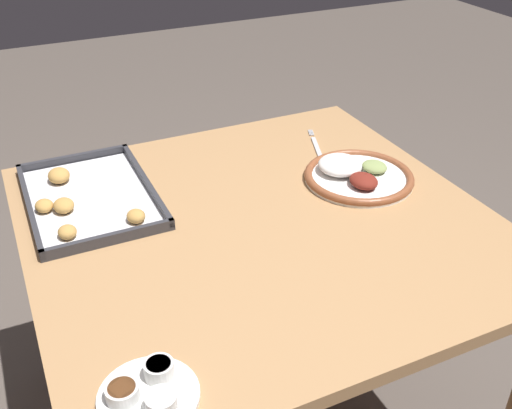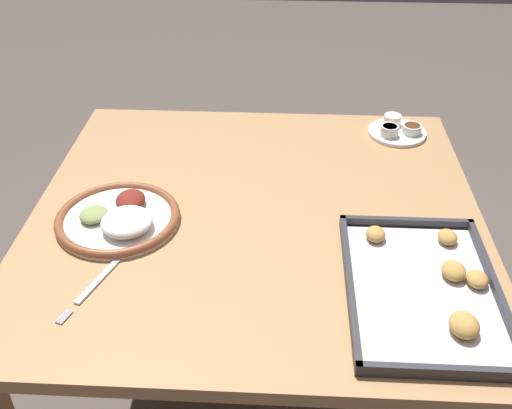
% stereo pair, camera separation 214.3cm
% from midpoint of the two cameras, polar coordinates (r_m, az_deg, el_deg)
% --- Properties ---
extents(ground_plane, '(8.00, 8.00, 0.00)m').
position_cam_midpoint_polar(ground_plane, '(1.49, -16.67, -51.56)').
color(ground_plane, '#564C44').
extents(dining_table, '(0.98, 1.01, 0.70)m').
position_cam_midpoint_polar(dining_table, '(0.90, -26.16, -48.26)').
color(dining_table, '#AD7F51').
rests_on(dining_table, ground_plane).
extents(dinner_plate, '(0.27, 0.27, 0.05)m').
position_cam_midpoint_polar(dinner_plate, '(0.94, -52.25, -40.34)').
color(dinner_plate, white).
rests_on(dinner_plate, dining_table).
extents(fork, '(0.21, 0.09, 0.00)m').
position_cam_midpoint_polar(fork, '(0.97, -62.94, -48.48)').
color(fork, silver).
rests_on(fork, dining_table).
extents(saucer_plate, '(0.16, 0.16, 0.04)m').
position_cam_midpoint_polar(saucer_plate, '(0.86, 8.87, -25.56)').
color(saucer_plate, white).
rests_on(saucer_plate, dining_table).
extents(baking_tray, '(0.41, 0.28, 0.04)m').
position_cam_midpoint_polar(baking_tray, '(0.78, 12.02, -69.71)').
color(baking_tray, '#333338').
rests_on(baking_tray, dining_table).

